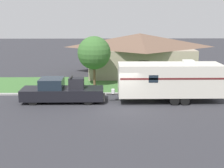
# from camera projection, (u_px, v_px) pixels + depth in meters

# --- Properties ---
(ground_plane) EXTENTS (120.00, 120.00, 0.00)m
(ground_plane) POSITION_uv_depth(u_px,v_px,m) (122.00, 108.00, 22.71)
(ground_plane) COLOR #2D2D33
(curb_strip) EXTENTS (80.00, 0.30, 0.14)m
(curb_strip) POSITION_uv_depth(u_px,v_px,m) (120.00, 94.00, 26.35)
(curb_strip) COLOR #999993
(curb_strip) RESTS_ON ground_plane
(lawn_strip) EXTENTS (80.00, 7.00, 0.03)m
(lawn_strip) POSITION_uv_depth(u_px,v_px,m) (118.00, 84.00, 29.91)
(lawn_strip) COLOR #3D6B33
(lawn_strip) RESTS_ON ground_plane
(house_across_street) EXTENTS (11.94, 8.42, 4.50)m
(house_across_street) POSITION_uv_depth(u_px,v_px,m) (139.00, 53.00, 34.85)
(house_across_street) COLOR gray
(house_across_street) RESTS_ON ground_plane
(pickup_truck) EXTENTS (6.40, 2.01, 2.00)m
(pickup_truck) POSITION_uv_depth(u_px,v_px,m) (62.00, 91.00, 24.05)
(pickup_truck) COLOR black
(pickup_truck) RESTS_ON ground_plane
(travel_trailer) EXTENTS (8.76, 2.45, 3.24)m
(travel_trailer) POSITION_uv_depth(u_px,v_px,m) (169.00, 79.00, 23.99)
(travel_trailer) COLOR black
(travel_trailer) RESTS_ON ground_plane
(mailbox) EXTENTS (0.48, 0.20, 1.30)m
(mailbox) POSITION_uv_depth(u_px,v_px,m) (202.00, 81.00, 26.89)
(mailbox) COLOR brown
(mailbox) RESTS_ON ground_plane
(tree_in_yard) EXTENTS (3.09, 3.09, 4.66)m
(tree_in_yard) POSITION_uv_depth(u_px,v_px,m) (94.00, 53.00, 28.89)
(tree_in_yard) COLOR brown
(tree_in_yard) RESTS_ON ground_plane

